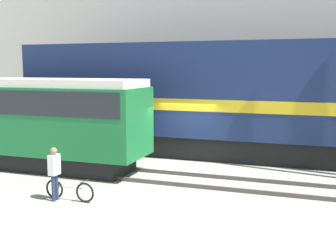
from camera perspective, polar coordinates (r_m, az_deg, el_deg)
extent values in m
plane|color=#9E998C|center=(17.09, 1.43, -5.60)|extent=(120.00, 120.00, 0.00)
cube|color=#47423D|center=(14.66, -1.81, -7.62)|extent=(60.00, 0.07, 0.14)
cube|color=#47423D|center=(15.96, 0.08, -6.31)|extent=(60.00, 0.07, 0.14)
cube|color=#47423D|center=(18.86, 3.24, -4.10)|extent=(60.00, 0.07, 0.14)
cube|color=#47423D|center=(20.21, 4.38, -3.29)|extent=(60.00, 0.07, 0.14)
cube|color=beige|center=(26.59, 8.48, 11.63)|extent=(34.65, 6.00, 11.49)
cube|color=black|center=(19.01, 9.84, -2.79)|extent=(19.02, 2.55, 1.00)
cube|color=navy|center=(18.71, 10.02, 4.87)|extent=(20.67, 3.00, 4.08)
cube|color=gold|center=(18.75, 9.98, 3.01)|extent=(20.26, 3.04, 0.50)
cube|color=black|center=(18.23, -19.18, -4.06)|extent=(9.32, 2.00, 0.70)
cube|color=#196B33|center=(17.97, -19.42, 1.05)|extent=(10.59, 2.50, 2.57)
cube|color=#1E2328|center=(17.91, -19.53, 3.38)|extent=(10.17, 2.54, 0.90)
cube|color=silver|center=(17.87, -19.63, 5.62)|extent=(10.38, 2.38, 0.30)
torus|color=black|center=(12.93, -11.19, -8.83)|extent=(0.61, 0.07, 0.61)
torus|color=black|center=(13.51, -15.12, -8.23)|extent=(0.61, 0.07, 0.61)
cylinder|color=#A5A5AD|center=(13.18, -13.22, -8.08)|extent=(0.92, 0.05, 0.04)
cylinder|color=#A5A5AD|center=(13.38, -14.62, -7.74)|extent=(0.03, 0.03, 0.28)
cylinder|color=#262626|center=(12.83, -11.23, -7.31)|extent=(0.03, 0.44, 0.02)
cylinder|color=#232D4C|center=(13.35, -14.86, -7.98)|extent=(0.11, 0.11, 0.80)
cylinder|color=#232D4C|center=(13.23, -15.26, -8.15)|extent=(0.11, 0.11, 0.80)
cube|color=white|center=(13.11, -15.17, -5.08)|extent=(0.23, 0.36, 0.62)
sphere|color=#8C664C|center=(13.03, -15.24, -3.29)|extent=(0.22, 0.22, 0.22)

